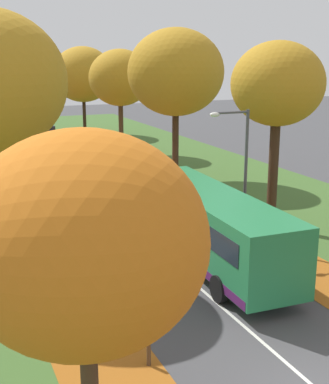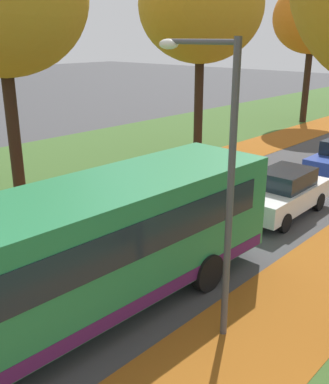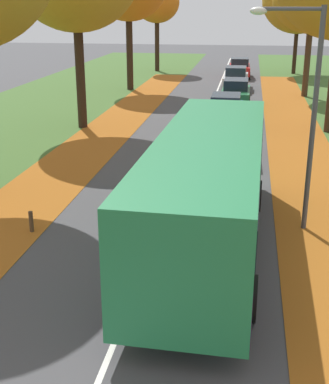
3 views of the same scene
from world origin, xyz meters
name	(u,v)px [view 1 (image 1 of 3)]	position (x,y,z in m)	size (l,w,h in m)	color
leaf_litter_left	(39,245)	(-4.60, 14.00, 0.01)	(2.80, 60.00, 0.00)	#9E5619
grass_verge_right	(238,187)	(9.20, 20.00, 0.00)	(12.00, 90.00, 0.01)	#3D6028
leaf_litter_right	(220,221)	(4.60, 14.00, 0.01)	(2.80, 60.00, 0.00)	#9E5619
road_centre_line	(100,202)	(0.00, 20.00, 0.00)	(0.12, 80.00, 0.01)	silver
tree_left_nearest	(84,243)	(-6.15, -0.53, 5.18)	(4.28, 4.28, 7.12)	#422D1E
tree_right_near	(278,85)	(6.50, 12.28, 6.88)	(4.37, 4.37, 8.92)	#382619
tree_right_mid	(176,73)	(6.25, 23.26, 7.14)	(6.24, 6.24, 9.97)	#382619
tree_right_far	(120,78)	(6.03, 33.96, 6.39)	(5.16, 5.16, 8.74)	#422D1E
tree_right_distant	(83,74)	(6.16, 46.50, 6.27)	(6.32, 6.32, 9.12)	black
bollard_third	(149,353)	(-3.54, 3.22, 0.37)	(0.12, 0.12, 0.74)	#4C3823
bollard_fourth	(113,307)	(-3.59, 6.26, 0.36)	(0.12, 0.12, 0.72)	#4C3823
bollard_fifth	(90,274)	(-3.53, 9.30, 0.31)	(0.12, 0.12, 0.61)	#4C3823
streetlamp_right	(239,162)	(3.67, 10.75, 3.74)	(1.89, 0.28, 6.00)	#47474C
bus	(210,224)	(1.39, 9.07, 1.70)	(2.87, 10.46, 2.98)	#237A47
car_white_lead	(139,195)	(1.54, 17.69, 0.81)	(1.84, 4.23, 1.62)	silver
car_blue_following	(100,173)	(1.14, 23.74, 0.81)	(1.79, 4.20, 1.62)	#233D9E
car_green_third_in_line	(82,157)	(1.48, 29.64, 0.81)	(1.80, 4.21, 1.62)	#1E6038
car_silver_fourth_in_line	(60,144)	(1.27, 36.43, 0.81)	(1.84, 4.23, 1.62)	#B7BABF
car_red_trailing	(46,134)	(1.39, 43.04, 0.81)	(1.86, 4.24, 1.62)	#B21919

